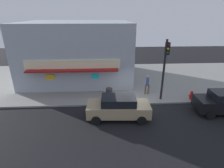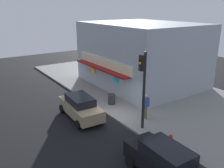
# 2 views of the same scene
# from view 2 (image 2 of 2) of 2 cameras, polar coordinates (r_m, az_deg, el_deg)

# --- Properties ---
(ground_plane) EXTENTS (54.11, 54.11, 0.00)m
(ground_plane) POSITION_cam_2_polar(r_m,az_deg,el_deg) (17.87, -0.41, -7.87)
(ground_plane) COLOR black
(sidewalk) EXTENTS (36.07, 12.04, 0.13)m
(sidewalk) POSITION_cam_2_polar(r_m,az_deg,el_deg) (21.50, 13.05, -3.55)
(sidewalk) COLOR gray
(sidewalk) RESTS_ON ground_plane
(corner_building) EXTENTS (11.17, 9.80, 6.13)m
(corner_building) POSITION_cam_2_polar(r_m,az_deg,el_deg) (24.76, 7.01, 7.18)
(corner_building) COLOR #9EA8B2
(corner_building) RESTS_ON sidewalk
(traffic_light) EXTENTS (0.32, 0.58, 5.09)m
(traffic_light) POSITION_cam_2_polar(r_m,az_deg,el_deg) (14.96, 7.38, 0.73)
(traffic_light) COLOR black
(traffic_light) RESTS_ON sidewalk
(fire_hydrant) EXTENTS (0.50, 0.26, 0.78)m
(fire_hydrant) POSITION_cam_2_polar(r_m,az_deg,el_deg) (14.40, 13.69, -12.98)
(fire_hydrant) COLOR red
(fire_hydrant) RESTS_ON sidewalk
(trash_can) EXTENTS (0.58, 0.58, 0.85)m
(trash_can) POSITION_cam_2_polar(r_m,az_deg,el_deg) (19.62, -0.09, -3.65)
(trash_can) COLOR #2D2D2D
(trash_can) RESTS_ON sidewalk
(pedestrian) EXTENTS (0.46, 0.59, 1.81)m
(pedestrian) POSITION_cam_2_polar(r_m,az_deg,el_deg) (17.16, 7.98, -5.00)
(pedestrian) COLOR brown
(pedestrian) RESTS_ON sidewalk
(parked_car_black) EXTENTS (4.54, 2.09, 1.72)m
(parked_car_black) POSITION_cam_2_polar(r_m,az_deg,el_deg) (11.98, 12.76, -17.76)
(parked_car_black) COLOR black
(parked_car_black) RESTS_ON ground_plane
(parked_car_tan) EXTENTS (4.50, 2.15, 1.68)m
(parked_car_tan) POSITION_cam_2_polar(r_m,az_deg,el_deg) (17.61, -7.53, -5.37)
(parked_car_tan) COLOR #9E8966
(parked_car_tan) RESTS_ON ground_plane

